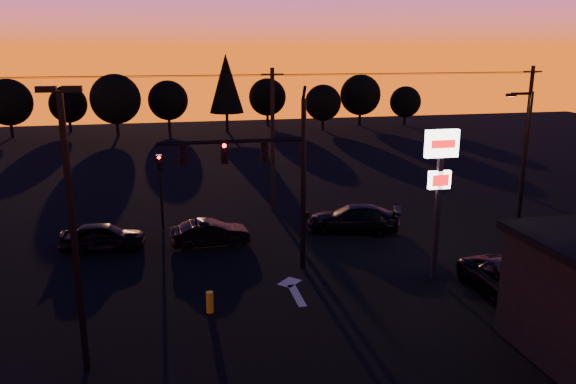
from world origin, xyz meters
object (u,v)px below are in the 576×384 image
object	(u,v)px
traffic_signal_mast	(269,168)
car_right	(353,218)
pylon_sign	(440,173)
streetlight	(523,160)
bollard	(210,302)
secondary_signal	(160,181)
car_left	(103,237)
suv_parked	(510,282)
car_mid	(210,233)
parking_lot_light	(72,215)

from	to	relation	value
traffic_signal_mast	car_right	size ratio (longest dim) A/B	1.63
car_right	pylon_sign	bearing A→B (deg)	30.92
streetlight	bollard	bearing A→B (deg)	-162.89
streetlight	car_right	size ratio (longest dim) A/B	1.52
secondary_signal	car_right	bearing A→B (deg)	-14.93
bollard	car_left	distance (m)	9.60
suv_parked	pylon_sign	bearing A→B (deg)	128.05
bollard	car_right	xyz separation A→B (m)	(8.84, 8.43, 0.33)
secondary_signal	streetlight	size ratio (longest dim) A/B	0.54
car_mid	secondary_signal	bearing A→B (deg)	31.43
car_mid	suv_parked	distance (m)	14.88
car_mid	traffic_signal_mast	bearing A→B (deg)	-153.07
parking_lot_light	car_left	distance (m)	12.41
traffic_signal_mast	parking_lot_light	distance (m)	10.19
suv_parked	car_mid	bearing A→B (deg)	141.08
car_left	car_mid	bearing A→B (deg)	-93.08
parking_lot_light	bollard	size ratio (longest dim) A/B	10.52
traffic_signal_mast	bollard	bearing A→B (deg)	-129.68
secondary_signal	streetlight	xyz separation A→B (m)	(18.91, -5.99, 1.56)
secondary_signal	car_right	world-z (taller)	secondary_signal
pylon_sign	car_left	size ratio (longest dim) A/B	1.59
secondary_signal	car_left	bearing A→B (deg)	-135.59
bollard	parking_lot_light	bearing A→B (deg)	-142.98
pylon_sign	bollard	bearing A→B (deg)	-172.90
traffic_signal_mast	streetlight	bearing A→B (deg)	6.14
secondary_signal	car_mid	world-z (taller)	secondary_signal
traffic_signal_mast	suv_parked	distance (m)	11.39
pylon_sign	bollard	distance (m)	11.23
streetlight	car_mid	size ratio (longest dim) A/B	1.94
pylon_sign	car_mid	distance (m)	12.32
streetlight	bollard	world-z (taller)	streetlight
secondary_signal	car_left	xyz separation A→B (m)	(-3.01, -2.95, -2.14)
car_right	suv_parked	size ratio (longest dim) A/B	1.01
pylon_sign	traffic_signal_mast	bearing A→B (deg)	160.64
car_right	car_mid	bearing A→B (deg)	-65.79
secondary_signal	car_mid	distance (m)	4.76
suv_parked	parking_lot_light	bearing A→B (deg)	-174.37
secondary_signal	suv_parked	world-z (taller)	secondary_signal
traffic_signal_mast	streetlight	size ratio (longest dim) A/B	1.07
pylon_sign	parking_lot_light	bearing A→B (deg)	-162.77
bollard	car_right	distance (m)	12.22
parking_lot_light	car_mid	distance (m)	12.95
parking_lot_light	car_left	xyz separation A→B (m)	(-0.51, 11.54, -4.54)
traffic_signal_mast	bollard	distance (m)	6.65
car_right	secondary_signal	bearing A→B (deg)	-84.97
traffic_signal_mast	streetlight	distance (m)	14.10
car_left	car_mid	size ratio (longest dim) A/B	1.03
parking_lot_light	car_left	size ratio (longest dim) A/B	2.14
suv_parked	bollard	bearing A→B (deg)	172.91
car_mid	parking_lot_light	bearing A→B (deg)	151.70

